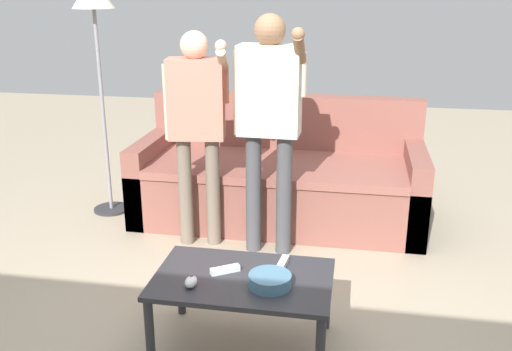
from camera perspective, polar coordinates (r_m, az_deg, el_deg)
name	(u,v)px	position (r m, az deg, el deg)	size (l,w,h in m)	color
ground_plane	(253,319)	(3.17, -0.27, -14.35)	(12.00, 12.00, 0.00)	tan
couch	(280,179)	(4.36, 2.43, -0.35)	(2.15, 0.95, 0.90)	brown
coffee_table	(243,286)	(2.78, -1.33, -11.15)	(0.86, 0.54, 0.39)	#2D2D33
snack_bowl	(270,280)	(2.67, 1.43, -10.60)	(0.20, 0.20, 0.06)	teal
game_remote_nunchuk	(191,282)	(2.68, -6.61, -10.66)	(0.06, 0.09, 0.05)	white
floor_lamp	(94,15)	(4.39, -16.07, 15.37)	(0.31, 0.31, 1.79)	#2D2D33
player_left	(197,115)	(3.73, -6.04, 6.11)	(0.45, 0.29, 1.46)	#756656
player_center	(269,109)	(3.57, 1.36, 6.78)	(0.46, 0.33, 1.57)	#47474C
game_remote_wand_near	(225,270)	(2.79, -3.15, -9.52)	(0.14, 0.11, 0.03)	white
game_remote_wand_far	(282,264)	(2.84, 2.69, -8.97)	(0.05, 0.16, 0.03)	white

